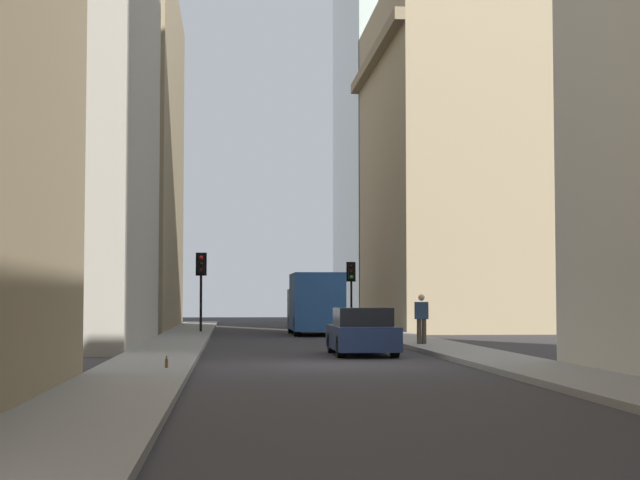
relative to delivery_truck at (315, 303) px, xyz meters
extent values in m
plane|color=#302D30|center=(-22.10, 1.40, -1.46)|extent=(135.00, 135.00, 0.00)
cube|color=gray|center=(-22.10, 5.90, -1.39)|extent=(90.00, 2.20, 0.14)
cube|color=gray|center=(-22.10, -3.10, -1.39)|extent=(90.00, 2.20, 0.14)
cube|color=#9E8966|center=(8.21, -9.20, 7.68)|extent=(18.02, 10.00, 18.28)
cube|color=#867556|center=(8.21, -3.95, 13.66)|extent=(18.02, 0.50, 0.60)
cube|color=#9E8966|center=(9.00, 12.00, 7.95)|extent=(19.85, 10.00, 18.82)
cube|color=#A8A091|center=(-10.81, 12.00, 8.50)|extent=(14.23, 10.00, 19.91)
cube|color=#285699|center=(-0.91, 0.00, 0.08)|extent=(4.60, 2.25, 2.60)
cube|color=#38383D|center=(2.29, 0.00, -0.27)|extent=(1.90, 2.25, 1.90)
cube|color=black|center=(2.29, 0.00, 0.33)|extent=(1.92, 2.09, 0.64)
cylinder|color=black|center=(2.29, -0.98, -1.02)|extent=(0.88, 0.28, 0.88)
cylinder|color=black|center=(2.29, 0.99, -1.02)|extent=(0.88, 0.28, 0.88)
cylinder|color=black|center=(-2.31, -0.98, -1.02)|extent=(0.88, 0.28, 0.88)
cylinder|color=black|center=(-2.31, 0.99, -1.02)|extent=(0.88, 0.28, 0.88)
cube|color=navy|center=(-17.47, 0.00, -0.93)|extent=(4.30, 1.78, 0.70)
cube|color=black|center=(-17.67, 0.00, -0.31)|extent=(2.10, 1.58, 0.54)
cylinder|color=black|center=(-16.12, -0.78, -1.14)|extent=(0.64, 0.22, 0.64)
cylinder|color=black|center=(-16.12, 0.78, -1.14)|extent=(0.64, 0.22, 0.64)
cylinder|color=black|center=(-18.82, -0.78, -1.14)|extent=(0.64, 0.22, 0.64)
cylinder|color=black|center=(-18.82, 0.78, -1.14)|extent=(0.64, 0.22, 0.64)
cylinder|color=black|center=(1.12, 5.33, 0.05)|extent=(0.12, 0.12, 2.74)
cube|color=black|center=(1.12, 5.33, 1.87)|extent=(0.28, 0.32, 0.90)
cube|color=black|center=(1.27, 5.33, 1.87)|extent=(0.03, 0.52, 1.10)
sphere|color=red|center=(0.96, 5.33, 2.17)|extent=(0.20, 0.20, 0.20)
sphere|color=black|center=(0.96, 5.33, 1.87)|extent=(0.20, 0.20, 0.20)
sphere|color=black|center=(0.96, 5.33, 1.57)|extent=(0.20, 0.20, 0.20)
cylinder|color=black|center=(9.30, -2.79, -0.02)|extent=(0.12, 0.12, 2.60)
cube|color=black|center=(9.30, -2.79, 1.73)|extent=(0.28, 0.32, 0.90)
cube|color=black|center=(9.45, -2.79, 1.73)|extent=(0.03, 0.52, 1.10)
sphere|color=black|center=(9.14, -2.79, 2.03)|extent=(0.20, 0.20, 0.20)
sphere|color=black|center=(9.14, -2.79, 1.73)|extent=(0.20, 0.20, 0.20)
sphere|color=green|center=(9.14, -2.79, 1.43)|extent=(0.20, 0.20, 0.20)
cylinder|color=#473D33|center=(-13.25, -2.68, -0.90)|extent=(0.16, 0.16, 0.85)
cylinder|color=#473D33|center=(-13.25, -2.51, -0.90)|extent=(0.16, 0.16, 0.85)
cube|color=navy|center=(-13.25, -2.59, -0.18)|extent=(0.26, 0.44, 0.59)
sphere|color=beige|center=(-13.25, -2.59, 0.27)|extent=(0.22, 0.22, 0.22)
cylinder|color=brown|center=(-24.87, 5.35, -1.22)|extent=(0.07, 0.07, 0.20)
cylinder|color=brown|center=(-24.87, 5.35, -1.08)|extent=(0.03, 0.03, 0.07)
camera|label=1|loc=(-48.52, 3.92, 0.24)|focal=58.44mm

